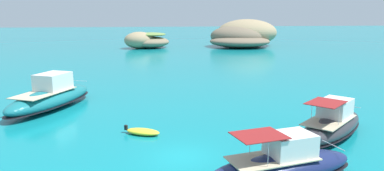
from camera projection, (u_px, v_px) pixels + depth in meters
name	position (u px, v px, depth m)	size (l,w,h in m)	color
ground_plane	(183.00, 157.00, 22.50)	(400.00, 400.00, 0.00)	#0F7F89
islet_large	(243.00, 35.00, 93.82)	(20.00, 18.46, 6.99)	#9E8966
islet_small	(146.00, 41.00, 90.14)	(14.31, 13.32, 4.08)	#9E8966
motorboat_navy	(283.00, 165.00, 19.28)	(9.07, 4.51, 2.73)	navy
motorboat_teal	(51.00, 97.00, 33.65)	(7.70, 11.43, 3.25)	#19727A
motorboat_charcoal	(332.00, 124.00, 26.09)	(8.58, 8.12, 2.85)	#2D2D33
dinghy_tender	(143.00, 132.00, 26.59)	(2.82, 2.12, 0.58)	yellow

